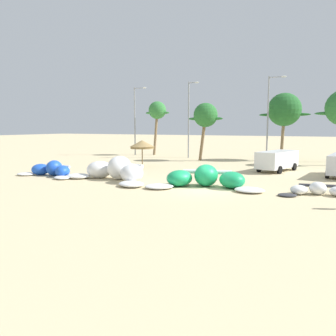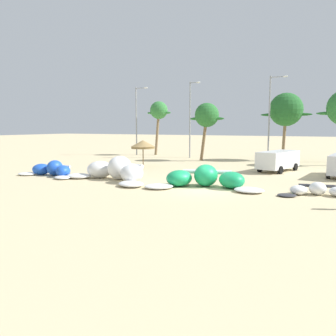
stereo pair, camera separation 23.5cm
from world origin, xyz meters
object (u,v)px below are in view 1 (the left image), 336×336
at_px(lamppost_west, 136,117).
at_px(lamppost_east_center, 269,114).
at_px(kite_far_left, 51,170).
at_px(beach_umbrella_near_van, 142,144).
at_px(kite_center, 318,190).
at_px(lamppost_west_center, 189,116).
at_px(palm_leftmost, 157,111).
at_px(parked_car_second, 278,159).
at_px(palm_left, 205,116).
at_px(palm_left_of_gap, 284,110).
at_px(kite_left_of_center, 205,179).
at_px(kite_left, 115,171).

relative_size(lamppost_west, lamppost_east_center, 0.98).
distance_m(kite_far_left, beach_umbrella_near_van, 9.72).
relative_size(kite_center, lamppost_west_center, 0.50).
bearing_deg(palm_leftmost, parked_car_second, -31.59).
height_order(kite_far_left, lamppost_east_center, lamppost_east_center).
height_order(kite_center, lamppost_west_center, lamppost_west_center).
distance_m(palm_leftmost, lamppost_west_center, 6.16).
bearing_deg(lamppost_west, lamppost_east_center, -4.26).
xyz_separation_m(palm_left, lamppost_east_center, (6.96, 2.26, 0.14)).
distance_m(palm_left_of_gap, lamppost_west, 20.09).
relative_size(kite_far_left, palm_left, 0.87).
height_order(kite_far_left, parked_car_second, parked_car_second).
bearing_deg(beach_umbrella_near_van, kite_far_left, -111.86).
relative_size(lamppost_west, lamppost_west_center, 0.98).
relative_size(kite_left_of_center, beach_umbrella_near_van, 2.94).
bearing_deg(kite_left_of_center, palm_left_of_gap, 84.54).
distance_m(palm_left, palm_left_of_gap, 9.46).
relative_size(palm_left, palm_left_of_gap, 0.85).
bearing_deg(lamppost_west_center, kite_far_left, -100.61).
xyz_separation_m(kite_left_of_center, kite_center, (7.02, 0.27, -0.28)).
bearing_deg(kite_left_of_center, lamppost_east_center, 87.89).
distance_m(kite_center, palm_leftmost, 31.77).
xyz_separation_m(kite_left_of_center, palm_leftmost, (-15.16, 22.25, 5.59)).
bearing_deg(palm_leftmost, palm_left_of_gap, -1.38).
bearing_deg(lamppost_east_center, kite_left, -112.00).
height_order(palm_leftmost, lamppost_east_center, lamppost_east_center).
bearing_deg(kite_far_left, kite_left_of_center, 1.90).
bearing_deg(palm_left_of_gap, kite_left_of_center, -95.46).
bearing_deg(kite_center, lamppost_west_center, 129.57).
bearing_deg(palm_left, lamppost_west, 162.70).
distance_m(kite_far_left, lamppost_east_center, 24.98).
distance_m(kite_left, lamppost_west, 24.11).
xyz_separation_m(kite_center, parked_car_second, (-3.94, 10.76, 0.79)).
relative_size(kite_far_left, lamppost_west_center, 0.61).
bearing_deg(beach_umbrella_near_van, lamppost_east_center, 47.04).
bearing_deg(parked_car_second, kite_center, -69.89).
distance_m(parked_car_second, lamppost_west, 23.70).
xyz_separation_m(palm_leftmost, lamppost_west_center, (5.74, -2.08, -0.79)).
distance_m(kite_left, palm_left, 18.05).
bearing_deg(beach_umbrella_near_van, kite_left_of_center, -40.93).
height_order(parked_car_second, lamppost_west_center, lamppost_west_center).
bearing_deg(lamppost_west, kite_center, -39.73).
bearing_deg(lamppost_west_center, palm_leftmost, 160.07).
distance_m(palm_left, lamppost_east_center, 7.32).
bearing_deg(lamppost_east_center, kite_center, -71.99).
xyz_separation_m(parked_car_second, palm_leftmost, (-18.24, 11.22, 5.08)).
bearing_deg(kite_left_of_center, kite_far_left, -178.10).
distance_m(lamppost_west, lamppost_east_center, 18.75).
bearing_deg(lamppost_west_center, lamppost_east_center, -2.93).
bearing_deg(kite_center, kite_left, -178.75).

